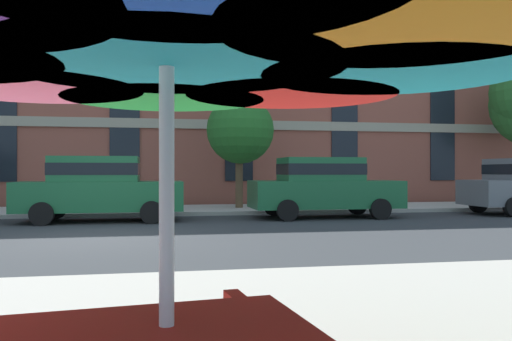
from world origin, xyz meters
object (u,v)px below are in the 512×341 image
object	(u,v)px
sedan_green	(99,187)
street_tree_middle	(240,128)
sedan_green_midblock	(323,186)
patio_umbrella	(167,7)

from	to	relation	value
sedan_green	street_tree_middle	bearing A→B (deg)	34.28
sedan_green	street_tree_middle	size ratio (longest dim) A/B	1.10
sedan_green_midblock	street_tree_middle	size ratio (longest dim) A/B	1.10
sedan_green_midblock	street_tree_middle	distance (m)	4.09
sedan_green_midblock	street_tree_middle	bearing A→B (deg)	124.16
patio_umbrella	street_tree_middle	bearing A→B (deg)	80.12
street_tree_middle	patio_umbrella	xyz separation A→B (m)	(-2.73, -15.69, -0.86)
sedan_green	patio_umbrella	world-z (taller)	patio_umbrella
sedan_green	sedan_green_midblock	world-z (taller)	same
sedan_green	sedan_green_midblock	bearing A→B (deg)	0.00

